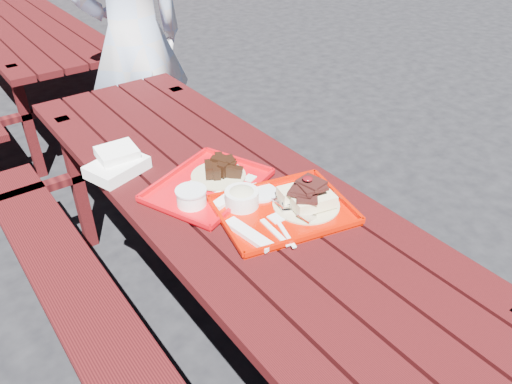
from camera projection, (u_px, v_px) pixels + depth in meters
ground at (236, 328)px, 2.25m from camera, size 60.00×60.00×0.00m
picnic_table_near at (233, 230)px, 1.93m from camera, size 1.41×2.40×0.75m
picnic_table_far at (26, 46)px, 3.80m from camera, size 1.41×2.40×0.75m
near_tray at (281, 202)px, 1.70m from camera, size 0.50×0.43×0.14m
far_tray at (209, 185)px, 1.81m from camera, size 0.51×0.46×0.07m
white_cloth at (117, 163)px, 1.91m from camera, size 0.25×0.21×0.09m
person at (133, 39)px, 2.83m from camera, size 0.66×0.43×1.80m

